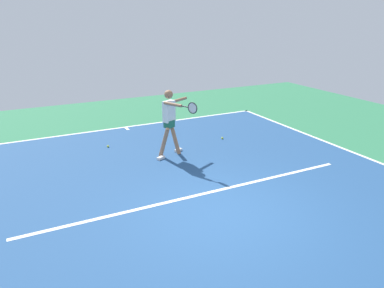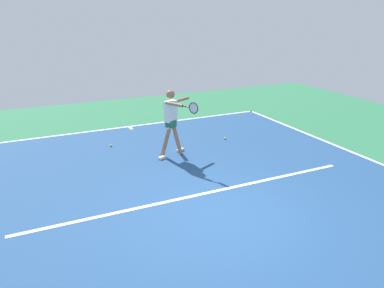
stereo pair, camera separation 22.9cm
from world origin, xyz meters
TOP-DOWN VIEW (x-y plane):
  - ground_plane at (0.00, 0.00)m, footprint 22.03×22.03m
  - court_surface at (0.00, 0.00)m, footprint 10.26×13.25m
  - court_line_baseline_near at (0.00, -6.57)m, footprint 10.26×0.10m
  - court_line_service at (0.00, -0.94)m, footprint 7.69×0.10m
  - court_line_centre_mark at (0.00, -6.37)m, footprint 0.10×0.30m
  - tennis_player at (-0.35, -3.39)m, footprint 1.15×1.40m
  - tennis_ball_centre_court at (-2.36, -3.96)m, footprint 0.07×0.07m
  - tennis_ball_far_corner at (1.05, -4.82)m, footprint 0.07×0.07m

SIDE VIEW (x-z plane):
  - ground_plane at x=0.00m, z-range 0.00..0.00m
  - court_surface at x=0.00m, z-range 0.00..0.00m
  - court_line_baseline_near at x=0.00m, z-range 0.00..0.01m
  - court_line_service at x=0.00m, z-range 0.00..0.01m
  - court_line_centre_mark at x=0.00m, z-range 0.00..0.01m
  - tennis_ball_centre_court at x=-2.36m, z-range 0.00..0.07m
  - tennis_ball_far_corner at x=1.05m, z-range 0.00..0.07m
  - tennis_player at x=-0.35m, z-range 0.14..2.00m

